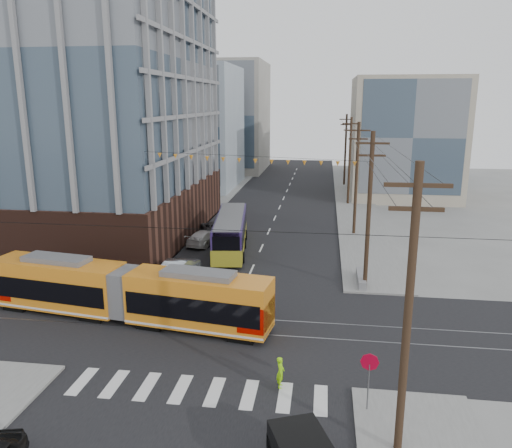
{
  "coord_description": "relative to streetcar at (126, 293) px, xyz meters",
  "views": [
    {
      "loc": [
        5.44,
        -22.77,
        12.88
      ],
      "look_at": [
        1.1,
        8.57,
        5.08
      ],
      "focal_mm": 35.0,
      "sensor_mm": 36.0,
      "label": 1
    }
  ],
  "objects": [
    {
      "name": "ground",
      "position": [
        6.13,
        -3.91,
        -1.72
      ],
      "size": [
        160.0,
        160.0,
        0.0
      ],
      "primitive_type": "plane",
      "color": "slate"
    },
    {
      "name": "office_building",
      "position": [
        -15.87,
        19.09,
        12.58
      ],
      "size": [
        30.0,
        25.0,
        28.6
      ],
      "primitive_type": "cube",
      "color": "#381E16",
      "rests_on": "ground"
    },
    {
      "name": "bg_bldg_nw_near",
      "position": [
        -10.87,
        48.09,
        7.28
      ],
      "size": [
        18.0,
        16.0,
        18.0
      ],
      "primitive_type": "cube",
      "color": "#8C99A5",
      "rests_on": "ground"
    },
    {
      "name": "bg_bldg_ne_near",
      "position": [
        22.13,
        44.09,
        6.28
      ],
      "size": [
        14.0,
        14.0,
        16.0
      ],
      "primitive_type": "cube",
      "color": "gray",
      "rests_on": "ground"
    },
    {
      "name": "bg_bldg_nw_far",
      "position": [
        -7.87,
        68.09,
        8.28
      ],
      "size": [
        16.0,
        18.0,
        20.0
      ],
      "primitive_type": "cube",
      "color": "gray",
      "rests_on": "ground"
    },
    {
      "name": "bg_bldg_ne_far",
      "position": [
        24.13,
        64.09,
        5.28
      ],
      "size": [
        16.0,
        16.0,
        14.0
      ],
      "primitive_type": "cube",
      "color": "#8C99A5",
      "rests_on": "ground"
    },
    {
      "name": "utility_pole_near",
      "position": [
        14.63,
        -9.91,
        3.78
      ],
      "size": [
        0.3,
        0.3,
        11.0
      ],
      "primitive_type": "cylinder",
      "color": "black",
      "rests_on": "ground"
    },
    {
      "name": "utility_pole_far",
      "position": [
        14.63,
        52.09,
        3.78
      ],
      "size": [
        0.3,
        0.3,
        11.0
      ],
      "primitive_type": "cylinder",
      "color": "black",
      "rests_on": "ground"
    },
    {
      "name": "streetcar",
      "position": [
        0.0,
        0.0,
        0.0
      ],
      "size": [
        18.01,
        5.18,
        3.44
      ],
      "primitive_type": null,
      "rotation": [
        0.0,
        0.0,
        -0.15
      ],
      "color": "orange",
      "rests_on": "ground"
    },
    {
      "name": "city_bus",
      "position": [
        3.49,
        15.28,
        -0.1
      ],
      "size": [
        3.9,
        11.65,
        3.24
      ],
      "primitive_type": null,
      "rotation": [
        0.0,
        0.0,
        0.13
      ],
      "color": "#2A1B4E",
      "rests_on": "ground"
    },
    {
      "name": "parked_car_silver",
      "position": [
        1.08,
        7.33,
        -0.94
      ],
      "size": [
        2.26,
        4.91,
        1.56
      ],
      "primitive_type": "imported",
      "rotation": [
        0.0,
        0.0,
        3.01
      ],
      "color": "#A2ADB6",
      "rests_on": "ground"
    },
    {
      "name": "parked_car_white",
      "position": [
        0.86,
        16.54,
        -1.05
      ],
      "size": [
        3.15,
        4.97,
        1.34
      ],
      "primitive_type": "imported",
      "rotation": [
        0.0,
        0.0,
        2.85
      ],
      "color": "silver",
      "rests_on": "ground"
    },
    {
      "name": "parked_car_grey",
      "position": [
        0.75,
        20.46,
        -1.1
      ],
      "size": [
        3.66,
        4.88,
        1.23
      ],
      "primitive_type": "imported",
      "rotation": [
        0.0,
        0.0,
        3.56
      ],
      "color": "#3F4448",
      "rests_on": "ground"
    },
    {
      "name": "pedestrian",
      "position": [
        9.86,
        -6.08,
        -0.96
      ],
      "size": [
        0.36,
        0.55,
        1.51
      ],
      "primitive_type": "imported",
      "rotation": [
        0.0,
        0.0,
        1.57
      ],
      "color": "#88DE0B",
      "rests_on": "ground"
    },
    {
      "name": "stop_sign",
      "position": [
        13.69,
        -7.49,
        -0.44
      ],
      "size": [
        0.84,
        0.84,
        2.56
      ],
      "primitive_type": null,
      "rotation": [
        0.0,
        0.0,
        -0.09
      ],
      "color": "#9D011D",
      "rests_on": "ground"
    },
    {
      "name": "jersey_barrier",
      "position": [
        14.43,
        8.12,
        -1.36
      ],
      "size": [
        0.8,
        3.55,
        0.71
      ],
      "primitive_type": "cube",
      "rotation": [
        0.0,
        0.0,
        0.0
      ],
      "color": "slate",
      "rests_on": "ground"
    }
  ]
}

